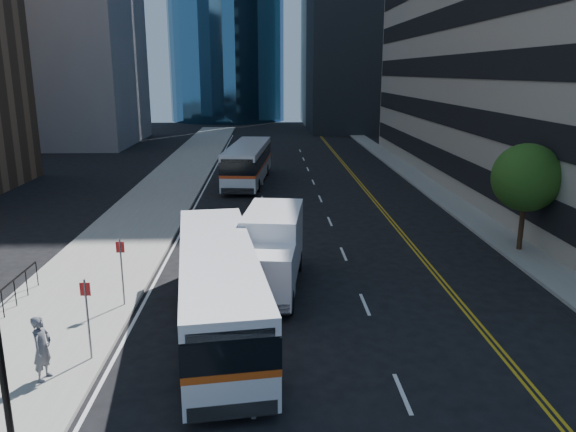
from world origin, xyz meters
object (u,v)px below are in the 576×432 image
Objects in this scene: bus_front at (218,287)px; pedestrian at (42,348)px; street_tree at (527,178)px; box_truck at (271,250)px; bus_rear at (248,162)px.

bus_front reaches higher than pedestrian.
street_tree is 0.45× the size of bus_front.
pedestrian is (-6.35, -6.97, -0.51)m from box_truck.
box_truck is at bearing 57.11° from bus_front.
box_truck is (1.62, -22.11, -0.03)m from bus_rear.
street_tree is at bearing -48.91° from pedestrian.
bus_front is 6.05× the size of pedestrian.
pedestrian is at bearing -93.68° from bus_rear.
bus_rear reaches higher than bus_front.
street_tree is 0.78× the size of box_truck.
box_truck is 3.48× the size of pedestrian.
box_truck is (1.76, 3.80, 0.03)m from bus_front.
bus_front is 5.59m from pedestrian.
box_truck is (-11.99, -4.16, -2.05)m from street_tree.
pedestrian is at bearing -153.37° from bus_front.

